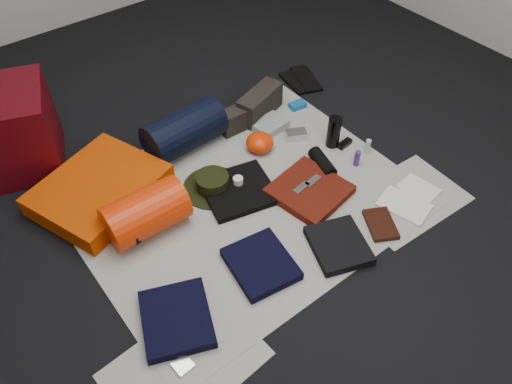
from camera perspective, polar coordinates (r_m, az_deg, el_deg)
floor at (r=2.53m, az=-1.35°, el=-1.09°), size 4.50×4.50×0.02m
newspaper_mat at (r=2.52m, az=-1.35°, el=-0.89°), size 1.60×1.30×0.01m
newspaper_sheet_front_left at (r=2.05m, az=-8.06°, el=-18.95°), size 0.61×0.44×0.00m
newspaper_sheet_front_right at (r=2.64m, az=16.78°, el=-0.77°), size 0.60×0.43×0.00m
red_cabinet at (r=2.87m, az=-27.26°, el=6.06°), size 0.65×0.60×0.44m
sleeping_pad at (r=2.61m, az=-17.45°, el=0.27°), size 0.72×0.66×0.11m
stuff_sack at (r=2.36m, az=-12.47°, el=-2.33°), size 0.38×0.23×0.22m
sack_strap_left at (r=2.35m, az=-14.56°, el=-3.48°), size 0.02×0.22×0.22m
sack_strap_right at (r=2.39m, az=-10.39°, el=-1.28°), size 0.03×0.22×0.22m
navy_duffel at (r=2.76m, az=-8.18°, el=6.97°), size 0.45×0.25×0.23m
boonie_brim at (r=2.58m, az=-4.95°, el=0.53°), size 0.34×0.34×0.01m
boonie_crown at (r=2.55m, az=-5.01°, el=1.18°), size 0.17×0.17×0.07m
hiking_boot_left at (r=2.90m, az=-1.80°, el=8.52°), size 0.26×0.10×0.13m
hiking_boot_right at (r=2.98m, az=0.44°, el=10.09°), size 0.34×0.21×0.16m
flip_flop_left at (r=3.31m, az=4.47°, el=12.37°), size 0.14×0.27×0.01m
flip_flop_right at (r=3.35m, az=5.75°, el=12.76°), size 0.21×0.32×0.02m
trousers_navy_a at (r=2.12m, az=-9.07°, el=-14.15°), size 0.37×0.39×0.05m
trousers_navy_b at (r=2.24m, az=0.57°, el=-8.23°), size 0.30×0.33×0.05m
trousers_charcoal at (r=2.33m, az=9.42°, el=-6.01°), size 0.32×0.34×0.04m
black_tshirt at (r=2.54m, az=-2.01°, el=0.20°), size 0.41×0.39×0.03m
red_shirt at (r=2.54m, az=6.11°, el=0.14°), size 0.39×0.39×0.05m
orange_stuff_sack at (r=2.75m, az=0.43°, el=5.68°), size 0.18×0.18×0.10m
first_aid_pouch at (r=2.91m, az=1.57°, el=7.63°), size 0.20×0.16×0.05m
water_bottle at (r=2.79m, az=8.87°, el=6.80°), size 0.10×0.10×0.18m
speaker at (r=2.67m, az=7.59°, el=3.34°), size 0.12×0.20×0.07m
compact_camera at (r=2.86m, az=4.60°, el=6.55°), size 0.13×0.11×0.05m
cyan_case at (r=3.09m, az=4.78°, el=9.87°), size 0.10×0.07×0.03m
toiletry_purple at (r=2.72m, az=11.47°, el=3.79°), size 0.03×0.03×0.09m
toiletry_clear at (r=2.81m, az=12.66°, el=5.13°), size 0.04×0.04×0.08m
paperback_book at (r=2.46m, az=14.06°, el=-3.60°), size 0.20×0.23×0.03m
map_booklet at (r=2.59m, az=16.57°, el=-1.48°), size 0.22×0.28×0.01m
map_printout at (r=2.70m, az=18.09°, el=0.35°), size 0.17×0.20×0.01m
sunglasses at (r=2.85m, az=10.10°, el=5.46°), size 0.10×0.05×0.02m
key_cluster at (r=2.04m, az=-8.38°, el=-18.98°), size 0.07×0.07×0.01m
tape_roll at (r=2.54m, az=-2.07°, el=1.32°), size 0.05×0.05×0.04m
energy_bar_a at (r=2.51m, az=5.18°, el=0.47°), size 0.10×0.05×0.01m
energy_bar_b at (r=2.55m, az=6.53°, el=1.26°), size 0.10×0.05×0.01m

